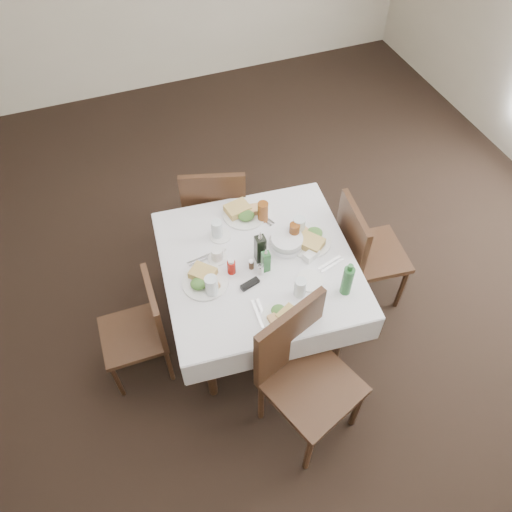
% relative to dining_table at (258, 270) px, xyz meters
% --- Properties ---
extents(ground_plane, '(7.00, 7.00, 0.00)m').
position_rel_dining_table_xyz_m(ground_plane, '(0.02, -0.07, -0.67)').
color(ground_plane, black).
extents(room_shell, '(6.04, 7.04, 2.80)m').
position_rel_dining_table_xyz_m(room_shell, '(0.02, -0.07, 1.04)').
color(room_shell, beige).
rests_on(room_shell, ground).
extents(dining_table, '(1.31, 1.31, 0.76)m').
position_rel_dining_table_xyz_m(dining_table, '(0.00, 0.00, 0.00)').
color(dining_table, '#321A0D').
rests_on(dining_table, ground).
extents(chair_north, '(0.57, 0.57, 0.96)m').
position_rel_dining_table_xyz_m(chair_north, '(-0.06, 0.76, -0.12)').
color(chair_north, '#321A0D').
rests_on(chair_north, ground).
extents(chair_south, '(0.62, 0.62, 1.03)m').
position_rel_dining_table_xyz_m(chair_south, '(0.00, -0.69, -0.09)').
color(chair_south, '#321A0D').
rests_on(chair_south, ground).
extents(chair_east, '(0.49, 0.49, 0.94)m').
position_rel_dining_table_xyz_m(chair_east, '(0.79, 0.01, -0.14)').
color(chair_east, '#321A0D').
rests_on(chair_east, ground).
extents(chair_west, '(0.41, 0.41, 0.84)m').
position_rel_dining_table_xyz_m(chair_west, '(-0.79, -0.02, -0.19)').
color(chair_west, '#321A0D').
rests_on(chair_west, ground).
extents(meal_north, '(0.30, 0.30, 0.07)m').
position_rel_dining_table_xyz_m(meal_north, '(0.05, 0.41, 0.12)').
color(meal_north, white).
rests_on(meal_north, dining_table).
extents(meal_south, '(0.23, 0.23, 0.05)m').
position_rel_dining_table_xyz_m(meal_south, '(-0.02, -0.44, 0.11)').
color(meal_south, white).
rests_on(meal_south, dining_table).
extents(meal_east, '(0.31, 0.31, 0.07)m').
position_rel_dining_table_xyz_m(meal_east, '(0.36, 0.04, 0.12)').
color(meal_east, white).
rests_on(meal_east, dining_table).
extents(meal_west, '(0.28, 0.28, 0.06)m').
position_rel_dining_table_xyz_m(meal_west, '(-0.37, -0.04, 0.11)').
color(meal_west, white).
rests_on(meal_west, dining_table).
extents(side_plate_a, '(0.14, 0.14, 0.01)m').
position_rel_dining_table_xyz_m(side_plate_a, '(-0.16, 0.28, 0.09)').
color(side_plate_a, white).
rests_on(side_plate_a, dining_table).
extents(side_plate_b, '(0.17, 0.17, 0.01)m').
position_rel_dining_table_xyz_m(side_plate_b, '(0.24, -0.26, 0.10)').
color(side_plate_b, white).
rests_on(side_plate_b, dining_table).
extents(water_n, '(0.07, 0.07, 0.13)m').
position_rel_dining_table_xyz_m(water_n, '(-0.18, 0.29, 0.15)').
color(water_n, silver).
rests_on(water_n, dining_table).
extents(water_s, '(0.07, 0.07, 0.13)m').
position_rel_dining_table_xyz_m(water_s, '(0.14, -0.32, 0.15)').
color(water_s, silver).
rests_on(water_s, dining_table).
extents(water_e, '(0.08, 0.08, 0.15)m').
position_rel_dining_table_xyz_m(water_e, '(0.32, 0.12, 0.16)').
color(water_e, silver).
rests_on(water_e, dining_table).
extents(water_w, '(0.08, 0.08, 0.14)m').
position_rel_dining_table_xyz_m(water_w, '(-0.35, -0.13, 0.16)').
color(water_w, silver).
rests_on(water_w, dining_table).
extents(iced_tea_a, '(0.07, 0.07, 0.15)m').
position_rel_dining_table_xyz_m(iced_tea_a, '(0.16, 0.33, 0.16)').
color(iced_tea_a, brown).
rests_on(iced_tea_a, dining_table).
extents(iced_tea_b, '(0.07, 0.07, 0.14)m').
position_rel_dining_table_xyz_m(iced_tea_b, '(0.28, 0.09, 0.16)').
color(iced_tea_b, brown).
rests_on(iced_tea_b, dining_table).
extents(bread_basket, '(0.23, 0.23, 0.08)m').
position_rel_dining_table_xyz_m(bread_basket, '(0.22, 0.06, 0.12)').
color(bread_basket, silver).
rests_on(bread_basket, dining_table).
extents(oil_cruet_dark, '(0.06, 0.06, 0.26)m').
position_rel_dining_table_xyz_m(oil_cruet_dark, '(0.02, 0.01, 0.20)').
color(oil_cruet_dark, black).
rests_on(oil_cruet_dark, dining_table).
extents(oil_cruet_green, '(0.05, 0.05, 0.20)m').
position_rel_dining_table_xyz_m(oil_cruet_green, '(0.02, -0.08, 0.17)').
color(oil_cruet_green, '#26622D').
rests_on(oil_cruet_green, dining_table).
extents(ketchup_bottle, '(0.05, 0.05, 0.11)m').
position_rel_dining_table_xyz_m(ketchup_bottle, '(-0.19, -0.02, 0.14)').
color(ketchup_bottle, '#A30F06').
rests_on(ketchup_bottle, dining_table).
extents(salt_shaker, '(0.03, 0.03, 0.08)m').
position_rel_dining_table_xyz_m(salt_shaker, '(-0.02, -0.10, 0.13)').
color(salt_shaker, white).
rests_on(salt_shaker, dining_table).
extents(pepper_shaker, '(0.03, 0.03, 0.07)m').
position_rel_dining_table_xyz_m(pepper_shaker, '(-0.06, -0.03, 0.13)').
color(pepper_shaker, '#462F1E').
rests_on(pepper_shaker, dining_table).
extents(coffee_mug, '(0.13, 0.12, 0.09)m').
position_rel_dining_table_xyz_m(coffee_mug, '(-0.23, 0.11, 0.13)').
color(coffee_mug, white).
rests_on(coffee_mug, dining_table).
extents(sunglasses, '(0.13, 0.07, 0.03)m').
position_rel_dining_table_xyz_m(sunglasses, '(-0.12, -0.16, 0.10)').
color(sunglasses, black).
rests_on(sunglasses, dining_table).
extents(green_bottle, '(0.07, 0.07, 0.25)m').
position_rel_dining_table_xyz_m(green_bottle, '(0.40, -0.40, 0.20)').
color(green_bottle, '#26622D').
rests_on(green_bottle, dining_table).
extents(sugar_caddy, '(0.12, 0.09, 0.05)m').
position_rel_dining_table_xyz_m(sugar_caddy, '(0.32, -0.09, 0.12)').
color(sugar_caddy, white).
rests_on(sugar_caddy, dining_table).
extents(cutlery_n, '(0.12, 0.18, 0.01)m').
position_rel_dining_table_xyz_m(cutlery_n, '(0.16, 0.34, 0.09)').
color(cutlery_n, silver).
rests_on(cutlery_n, dining_table).
extents(cutlery_s, '(0.06, 0.20, 0.01)m').
position_rel_dining_table_xyz_m(cutlery_s, '(-0.13, -0.37, 0.09)').
color(cutlery_s, silver).
rests_on(cutlery_s, dining_table).
extents(cutlery_e, '(0.19, 0.09, 0.01)m').
position_rel_dining_table_xyz_m(cutlery_e, '(0.41, -0.18, 0.09)').
color(cutlery_e, silver).
rests_on(cutlery_e, dining_table).
extents(cutlery_w, '(0.16, 0.06, 0.01)m').
position_rel_dining_table_xyz_m(cutlery_w, '(-0.35, 0.14, 0.09)').
color(cutlery_w, silver).
rests_on(cutlery_w, dining_table).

